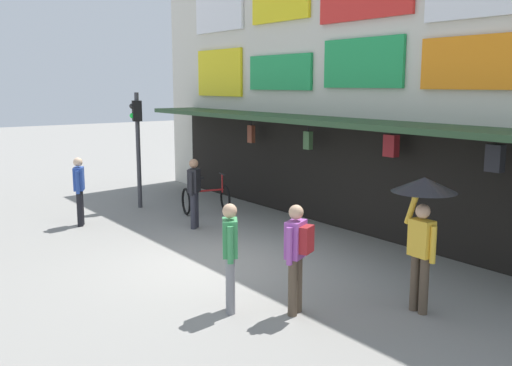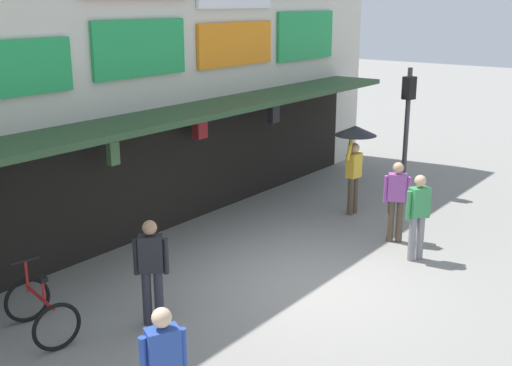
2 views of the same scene
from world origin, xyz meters
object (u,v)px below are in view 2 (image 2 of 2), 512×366
Objects in this scene: bicycle_parked at (41,311)px; pedestrian_in_purple at (151,267)px; pedestrian_in_green at (418,213)px; pedestrian_in_blue at (397,195)px; traffic_light_far at (407,110)px; pedestrian_with_umbrella at (355,145)px.

pedestrian_in_purple is (1.23, -1.07, 0.55)m from bicycle_parked.
pedestrian_in_green and pedestrian_in_blue have the same top height.
pedestrian_in_purple is (-8.78, 0.05, -1.19)m from traffic_light_far.
pedestrian_in_green is at bearing -24.11° from pedestrian_in_purple.
pedestrian_with_umbrella is at bearing 56.32° from pedestrian_in_blue.
pedestrian_in_blue is (6.70, -2.47, 0.59)m from bicycle_parked.
pedestrian_in_blue is 0.81× the size of pedestrian_with_umbrella.
traffic_light_far is 3.75m from pedestrian_in_blue.
traffic_light_far reaches higher than pedestrian_in_green.
bicycle_parked is at bearing 173.25° from pedestrian_with_umbrella.
pedestrian_in_purple is at bearing -40.87° from bicycle_parked.
pedestrian_with_umbrella is at bearing 53.57° from pedestrian_in_green.
bicycle_parked is 0.77× the size of pedestrian_in_purple.
pedestrian_with_umbrella is (6.50, 0.15, 0.69)m from pedestrian_in_purple.
traffic_light_far is at bearing -5.13° from pedestrian_with_umbrella.
pedestrian_in_green is 1.00m from pedestrian_in_blue.
bicycle_parked is at bearing 159.80° from pedestrian_in_blue.
traffic_light_far is 1.54× the size of pedestrian_with_umbrella.
traffic_light_far is 1.90× the size of pedestrian_in_green.
pedestrian_with_umbrella reaches higher than pedestrian_in_purple.
pedestrian_in_green is 2.94m from pedestrian_with_umbrella.
pedestrian_with_umbrella is (7.73, -0.92, 1.25)m from bicycle_parked.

